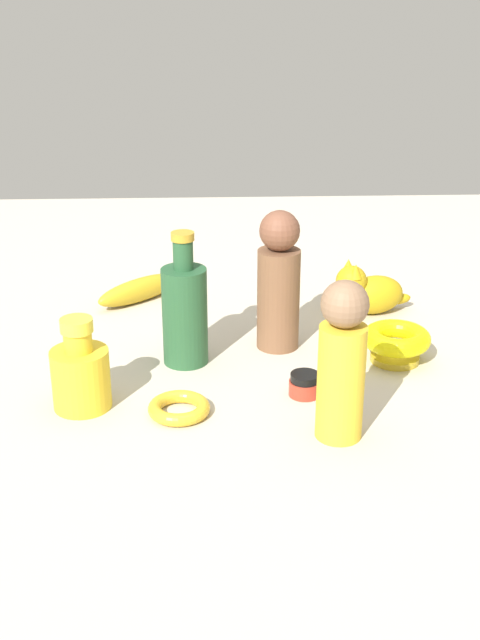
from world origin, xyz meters
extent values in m
plane|color=#BCB29E|center=(0.00, 0.00, 0.00)|extent=(2.00, 2.00, 0.00)
ellipsoid|color=gold|center=(0.25, 0.17, 0.02)|extent=(0.16, 0.16, 0.04)
cylinder|color=yellow|center=(-0.15, 0.22, 0.04)|extent=(0.08, 0.08, 0.08)
cylinder|color=yellow|center=(-0.15, 0.22, 0.10)|extent=(0.04, 0.04, 0.03)
cylinder|color=yellow|center=(-0.15, 0.22, 0.12)|extent=(0.04, 0.04, 0.02)
cylinder|color=#24502E|center=(-0.01, 0.08, 0.08)|extent=(0.07, 0.07, 0.15)
cylinder|color=#24502E|center=(-0.01, 0.08, 0.17)|extent=(0.03, 0.03, 0.04)
cylinder|color=#B88D28|center=(-0.01, 0.08, 0.20)|extent=(0.03, 0.03, 0.01)
ellipsoid|color=#BB9513|center=(0.17, -0.24, 0.03)|extent=(0.09, 0.12, 0.07)
sphere|color=#BB9513|center=(0.16, -0.20, 0.06)|extent=(0.05, 0.05, 0.05)
cone|color=#BB9513|center=(0.15, -0.20, 0.09)|extent=(0.02, 0.02, 0.02)
cone|color=#BB9513|center=(0.17, -0.19, 0.09)|extent=(0.02, 0.02, 0.02)
ellipsoid|color=#BB9513|center=(0.18, -0.29, 0.02)|extent=(0.03, 0.05, 0.02)
cylinder|color=yellow|center=(-0.24, -0.12, 0.08)|extent=(0.08, 0.08, 0.15)
sphere|color=#866449|center=(-0.24, -0.12, 0.18)|extent=(0.06, 0.06, 0.06)
cylinder|color=gold|center=(-0.02, -0.24, 0.01)|extent=(0.08, 0.08, 0.01)
torus|color=yellow|center=(-0.02, -0.24, 0.04)|extent=(0.10, 0.10, 0.03)
cylinder|color=brown|center=(0.04, -0.06, 0.08)|extent=(0.09, 0.09, 0.16)
sphere|color=brown|center=(0.04, -0.06, 0.19)|extent=(0.06, 0.06, 0.06)
cylinder|color=#AD3222|center=(-0.13, -0.09, 0.01)|extent=(0.04, 0.04, 0.02)
cylinder|color=#BB980D|center=(-0.13, -0.09, 0.02)|extent=(0.04, 0.04, 0.00)
cylinder|color=black|center=(-0.13, -0.09, 0.03)|extent=(0.04, 0.04, 0.01)
torus|color=gold|center=(-0.18, 0.09, 0.01)|extent=(0.08, 0.08, 0.02)
camera|label=1|loc=(-1.14, 0.05, 0.55)|focal=45.59mm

